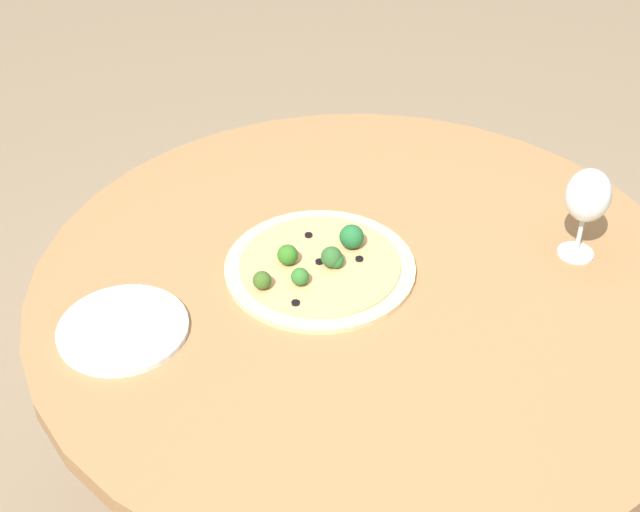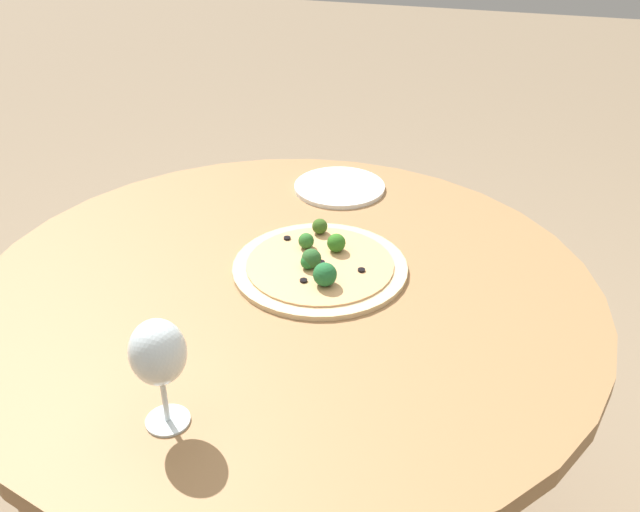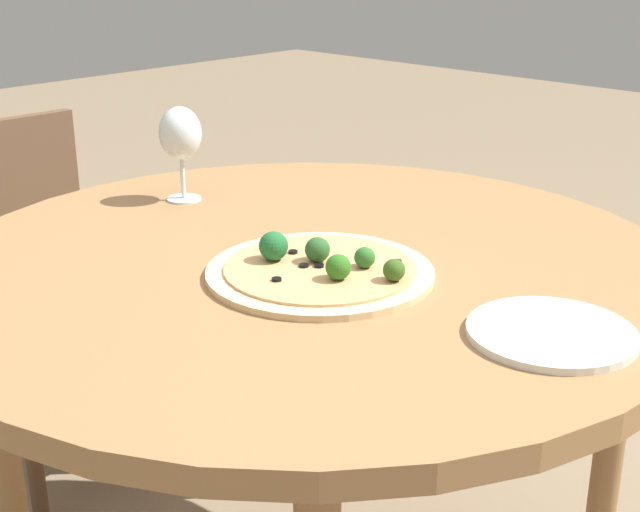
% 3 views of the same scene
% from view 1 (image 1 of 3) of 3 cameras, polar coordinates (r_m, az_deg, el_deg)
% --- Properties ---
extents(dining_table, '(1.15, 1.15, 0.77)m').
position_cam_1_polar(dining_table, '(1.57, 2.90, -3.39)').
color(dining_table, olive).
rests_on(dining_table, ground_plane).
extents(pizza, '(0.33, 0.33, 0.06)m').
position_cam_1_polar(pizza, '(1.53, 0.02, -0.56)').
color(pizza, '#DBBC89').
rests_on(pizza, dining_table).
extents(wine_glass, '(0.08, 0.08, 0.17)m').
position_cam_1_polar(wine_glass, '(1.57, 16.77, 3.63)').
color(wine_glass, silver).
rests_on(wine_glass, dining_table).
extents(plate_near, '(0.21, 0.21, 0.01)m').
position_cam_1_polar(plate_near, '(1.45, -12.48, -4.66)').
color(plate_near, silver).
rests_on(plate_near, dining_table).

